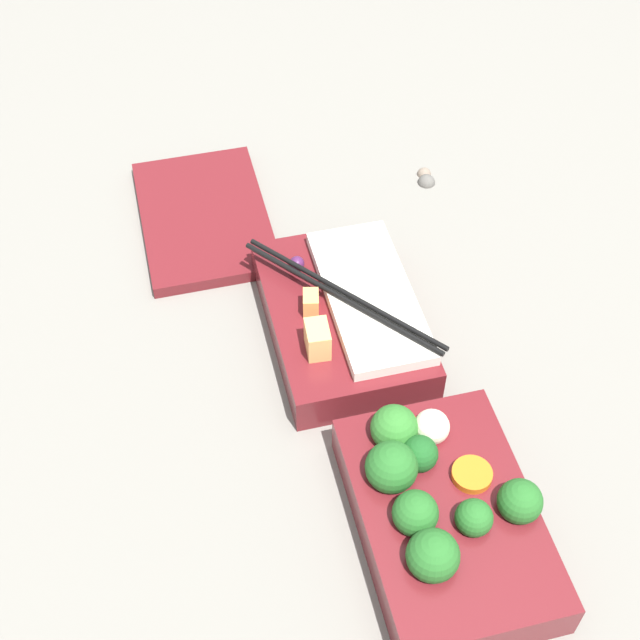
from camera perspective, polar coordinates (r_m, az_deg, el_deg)
ground_plane at (r=0.81m, az=5.05°, el=-5.80°), size 3.00×3.00×0.00m
bento_tray_vegetable at (r=0.73m, az=8.00°, el=-11.95°), size 0.21×0.14×0.07m
bento_tray_rice at (r=0.85m, az=1.62°, el=0.29°), size 0.21×0.15×0.07m
bento_lid at (r=0.98m, az=-7.43°, el=6.54°), size 0.20×0.13×0.01m
pebble_0 at (r=1.04m, az=6.69°, el=9.41°), size 0.02×0.02×0.02m
pebble_1 at (r=1.03m, az=6.84°, el=8.92°), size 0.02×0.02×0.02m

